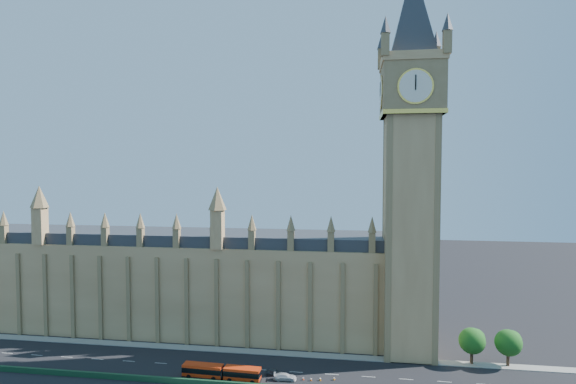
# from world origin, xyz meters

# --- Properties ---
(ground) EXTENTS (400.00, 400.00, 0.00)m
(ground) POSITION_xyz_m (0.00, 0.00, 0.00)
(ground) COLOR black
(ground) RESTS_ON ground
(palace_westminster) EXTENTS (120.00, 20.00, 28.00)m
(palace_westminster) POSITION_xyz_m (-25.00, 22.00, 13.86)
(palace_westminster) COLOR #A77F50
(palace_westminster) RESTS_ON ground
(elizabeth_tower) EXTENTS (20.59, 20.59, 105.00)m
(elizabeth_tower) POSITION_xyz_m (38.00, 13.99, 54.56)
(elizabeth_tower) COLOR #A77F50
(elizabeth_tower) RESTS_ON ground
(kerb_north) EXTENTS (160.00, 3.00, 0.16)m
(kerb_north) POSITION_xyz_m (0.00, 9.50, 0.08)
(kerb_north) COLOR gray
(kerb_north) RESTS_ON ground
(tree_east_near) EXTENTS (6.00, 6.00, 8.50)m
(tree_east_near) POSITION_xyz_m (52.22, 10.08, 5.64)
(tree_east_near) COLOR #382619
(tree_east_near) RESTS_ON ground
(tree_east_far) EXTENTS (6.00, 6.00, 8.50)m
(tree_east_far) POSITION_xyz_m (60.22, 10.08, 5.64)
(tree_east_far) COLOR #382619
(tree_east_far) RESTS_ON ground
(red_bus) EXTENTS (17.36, 3.37, 2.94)m
(red_bus) POSITION_xyz_m (-3.60, -5.71, 1.55)
(red_bus) COLOR red
(red_bus) RESTS_ON ground
(car_grey) EXTENTS (3.83, 1.69, 1.28)m
(car_grey) POSITION_xyz_m (7.40, -2.17, 0.64)
(car_grey) COLOR #414449
(car_grey) RESTS_ON ground
(car_silver) EXTENTS (4.52, 1.66, 1.48)m
(car_silver) POSITION_xyz_m (2.00, -5.49, 0.74)
(car_silver) COLOR #ABAEB3
(car_silver) RESTS_ON ground
(car_white) EXTENTS (5.10, 2.43, 1.44)m
(car_white) POSITION_xyz_m (10.13, -4.14, 0.72)
(car_white) COLOR silver
(car_white) RESTS_ON ground
(cone_a) EXTENTS (0.55, 0.55, 0.67)m
(cone_a) POSITION_xyz_m (15.68, -3.67, 0.33)
(cone_a) COLOR black
(cone_a) RESTS_ON ground
(cone_b) EXTENTS (0.54, 0.54, 0.68)m
(cone_b) POSITION_xyz_m (20.59, -2.63, 0.34)
(cone_b) COLOR black
(cone_b) RESTS_ON ground
(cone_c) EXTENTS (0.53, 0.53, 0.67)m
(cone_c) POSITION_xyz_m (14.00, -3.52, 0.33)
(cone_c) COLOR black
(cone_c) RESTS_ON ground
(cone_d) EXTENTS (0.51, 0.51, 0.74)m
(cone_d) POSITION_xyz_m (17.65, -3.32, 0.36)
(cone_d) COLOR black
(cone_d) RESTS_ON ground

